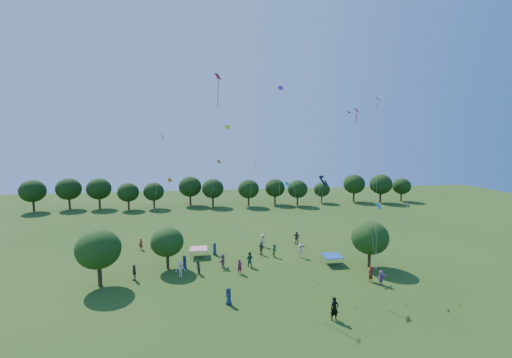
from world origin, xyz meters
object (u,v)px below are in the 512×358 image
at_px(man_in_black, 335,309).
at_px(red_high_kite, 222,107).
at_px(near_tree_north, 167,242).
at_px(pirate_kite, 323,182).
at_px(near_tree_west, 98,249).
at_px(near_tree_east, 370,238).
at_px(tent_blue, 332,256).
at_px(tent_red_stripe, 199,249).

distance_m(man_in_black, red_high_kite, 23.60).
xyz_separation_m(near_tree_north, pirate_kite, (16.59, -6.31, 7.55)).
height_order(near_tree_west, near_tree_east, near_tree_west).
height_order(near_tree_north, pirate_kite, pirate_kite).
xyz_separation_m(tent_blue, pirate_kite, (-3.07, -4.87, 9.77)).
xyz_separation_m(near_tree_east, man_in_black, (-8.59, -10.94, -2.57)).
relative_size(tent_red_stripe, tent_blue, 1.00).
bearing_deg(near_tree_east, pirate_kite, -154.55).
bearing_deg(near_tree_north, tent_red_stripe, 46.55).
distance_m(tent_red_stripe, tent_blue, 16.95).
distance_m(near_tree_east, man_in_black, 14.15).
height_order(tent_red_stripe, man_in_black, man_in_black).
bearing_deg(red_high_kite, near_tree_north, 172.21).
bearing_deg(near_tree_west, near_tree_east, 1.63).
height_order(near_tree_west, tent_red_stripe, near_tree_west).
bearing_deg(near_tree_east, near_tree_west, -178.37).
bearing_deg(tent_blue, near_tree_north, 175.81).
relative_size(man_in_black, pirate_kite, 0.20).
bearing_deg(near_tree_east, tent_red_stripe, 161.80).
height_order(man_in_black, pirate_kite, pirate_kite).
distance_m(near_tree_west, pirate_kite, 24.20).
distance_m(near_tree_north, tent_blue, 19.84).
bearing_deg(red_high_kite, near_tree_west, -167.41).
bearing_deg(near_tree_east, tent_blue, 159.94).
bearing_deg(tent_red_stripe, pirate_kite, -37.51).
bearing_deg(man_in_black, tent_red_stripe, 119.86).
distance_m(near_tree_west, tent_blue, 26.40).
height_order(tent_red_stripe, pirate_kite, pirate_kite).
bearing_deg(near_tree_west, tent_blue, 5.12).
xyz_separation_m(near_tree_north, tent_red_stripe, (3.52, 3.72, -2.21)).
distance_m(near_tree_north, near_tree_east, 23.90).
distance_m(tent_red_stripe, pirate_kite, 19.15).
distance_m(near_tree_east, red_high_kite, 23.03).
distance_m(tent_blue, man_in_black, 13.22).
xyz_separation_m(near_tree_west, man_in_black, (21.60, -10.08, -2.93)).
bearing_deg(tent_red_stripe, near_tree_north, -133.45).
xyz_separation_m(man_in_black, red_high_kite, (-8.64, 12.98, 17.72)).
distance_m(tent_blue, red_high_kite, 22.06).
bearing_deg(tent_red_stripe, near_tree_west, -143.11).
relative_size(near_tree_west, pirate_kite, 0.59).
bearing_deg(tent_red_stripe, red_high_kite, -57.19).
bearing_deg(near_tree_north, tent_blue, -4.19).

